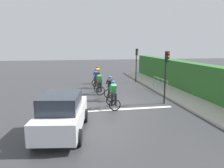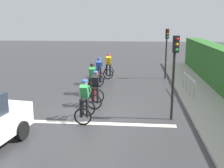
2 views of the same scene
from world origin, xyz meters
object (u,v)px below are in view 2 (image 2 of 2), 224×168
Objects in this scene: traffic_light_near_crossing at (174,65)px; traffic_light_far_junction at (167,46)px; cyclist_mid at (92,80)px; cyclist_lead at (108,66)px; cyclist_trailing at (85,101)px; pedestrian_railing_kerbside at (189,81)px; cyclist_second at (99,72)px; cyclist_fourth at (96,90)px.

traffic_light_near_crossing is 7.95m from traffic_light_far_junction.
cyclist_lead is at bearing 84.97° from cyclist_mid.
traffic_light_near_crossing is at bearing 6.96° from cyclist_trailing.
cyclist_lead is 4.47m from cyclist_mid.
traffic_light_near_crossing is (3.40, -7.98, 1.43)m from cyclist_lead.
cyclist_mid is 5.08m from pedestrian_railing_kerbside.
cyclist_lead is 6.25m from pedestrian_railing_kerbside.
traffic_light_far_junction is (4.24, 2.08, 1.43)m from cyclist_second.
cyclist_second and cyclist_mid have the same top height.
pedestrian_railing_kerbside is at bearing -21.89° from cyclist_second.
cyclist_mid is at bearing -134.03° from traffic_light_far_junction.
pedestrian_railing_kerbside is (4.72, 4.25, -0.05)m from cyclist_trailing.
cyclist_second is 1.00× the size of cyclist_fourth.
pedestrian_railing_kerbside is at bearing 71.54° from traffic_light_near_crossing.
cyclist_second and cyclist_trailing have the same top height.
traffic_light_near_crossing reaches higher than cyclist_mid.
cyclist_lead is 8.79m from traffic_light_near_crossing.
cyclist_fourth reaches higher than pedestrian_railing_kerbside.
cyclist_mid reaches higher than pedestrian_railing_kerbside.
cyclist_fourth is 1.90m from cyclist_trailing.
traffic_light_near_crossing is at bearing -93.40° from traffic_light_far_junction.
traffic_light_near_crossing is at bearing -42.88° from cyclist_mid.
cyclist_lead is at bearing 138.47° from pedestrian_railing_kerbside.
cyclist_lead is 1.00× the size of cyclist_mid.
traffic_light_near_crossing is (3.79, -3.52, 1.43)m from cyclist_mid.
traffic_light_near_crossing reaches higher than pedestrian_railing_kerbside.
cyclist_mid is 2.11m from cyclist_fourth.
traffic_light_near_crossing is at bearing -24.02° from cyclist_fourth.
cyclist_trailing is at bearing -115.09° from traffic_light_far_junction.
pedestrian_railing_kerbside is (5.07, 0.31, -0.05)m from cyclist_mid.
cyclist_trailing is 6.35m from pedestrian_railing_kerbside.
cyclist_trailing is (-0.14, -1.89, 0.00)m from cyclist_fourth.
cyclist_trailing is (0.32, -6.28, 0.00)m from cyclist_second.
traffic_light_near_crossing and traffic_light_far_junction have the same top height.
pedestrian_railing_kerbside is at bearing -41.53° from cyclist_lead.
cyclist_fourth is 0.50× the size of traffic_light_far_junction.
traffic_light_near_crossing is (3.30, -1.47, 1.43)m from cyclist_fourth.
traffic_light_near_crossing is 1.29× the size of pedestrian_railing_kerbside.
cyclist_lead is at bearing 89.73° from cyclist_trailing.
cyclist_fourth is 7.62m from traffic_light_far_junction.
cyclist_trailing is at bearing -84.89° from cyclist_mid.
cyclist_fourth is (0.49, -2.05, 0.00)m from cyclist_mid.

